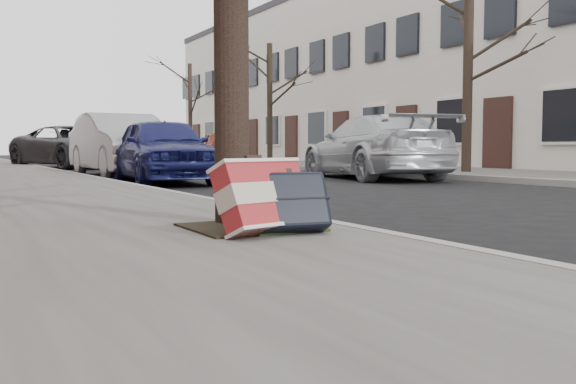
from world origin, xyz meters
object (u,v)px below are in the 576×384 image
suitcase_navy (287,202)px  car_near_front (163,150)px  car_near_mid (122,145)px  suitcase_red (264,197)px

suitcase_navy → car_near_front: bearing=85.3°
car_near_front → car_near_mid: bearing=93.9°
suitcase_navy → car_near_mid: (1.82, 11.78, 0.43)m
car_near_front → suitcase_navy: bearing=-97.9°
suitcase_red → car_near_front: size_ratio=0.17×
suitcase_navy → car_near_front: (1.81, 8.53, 0.32)m
car_near_front → car_near_mid: car_near_mid is taller
suitcase_red → car_near_front: (1.96, 8.50, 0.29)m
suitcase_red → car_near_front: car_near_front is taller
suitcase_red → car_near_mid: bearing=63.7°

